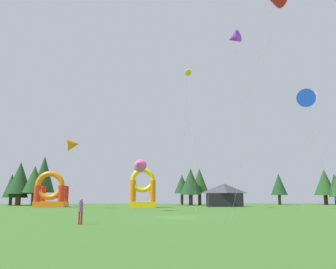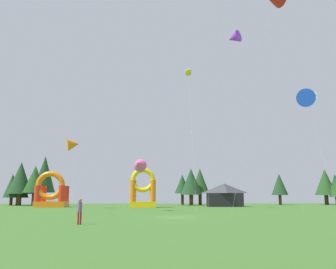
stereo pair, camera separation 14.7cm
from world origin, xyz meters
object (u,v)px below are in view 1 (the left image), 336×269
kite_white_box (313,96)px  festival_tent (224,195)px  kite_blue_delta (306,98)px  inflatable_blue_arch (143,192)px  kite_orange_delta (73,144)px  inflatable_yellow_castle (51,194)px  person_far_side (81,209)px  kite_yellow_parafoil (188,73)px  kite_purple_delta (234,38)px  kite_pink_delta (139,164)px

kite_white_box → festival_tent: kite_white_box is taller
kite_blue_delta → inflatable_blue_arch: bearing=123.6°
kite_orange_delta → inflatable_yellow_castle: bearing=127.0°
person_far_side → inflatable_yellow_castle: 40.66m
kite_white_box → kite_blue_delta: 5.26m
kite_orange_delta → inflatable_yellow_castle: kite_orange_delta is taller
kite_yellow_parafoil → kite_purple_delta: kite_purple_delta is taller
kite_pink_delta → inflatable_blue_arch: bearing=88.6°
kite_yellow_parafoil → inflatable_blue_arch: kite_yellow_parafoil is taller
kite_orange_delta → inflatable_blue_arch: kite_orange_delta is taller
inflatable_yellow_castle → kite_purple_delta: bearing=-24.5°
kite_purple_delta → person_far_side: size_ratio=15.05×
kite_pink_delta → festival_tent: 24.55m
kite_yellow_parafoil → festival_tent: (7.68, 9.95, -20.04)m
kite_white_box → kite_blue_delta: size_ratio=1.06×
inflatable_yellow_castle → person_far_side: bearing=-72.2°
kite_purple_delta → inflatable_blue_arch: kite_purple_delta is taller
inflatable_yellow_castle → kite_blue_delta: bearing=-40.7°
kite_white_box → inflatable_blue_arch: 32.10m
kite_yellow_parafoil → kite_purple_delta: (6.54, -5.15, 3.92)m
kite_yellow_parafoil → kite_orange_delta: (-18.79, 2.19, -11.88)m
kite_yellow_parafoil → person_far_side: 38.41m
festival_tent → inflatable_yellow_castle: bearing=-177.6°
kite_purple_delta → festival_tent: (1.14, 15.10, -23.96)m
kite_blue_delta → kite_purple_delta: bearing=103.3°
inflatable_blue_arch → kite_yellow_parafoil: bearing=-38.7°
festival_tent → kite_blue_delta: bearing=-85.3°
kite_pink_delta → inflatable_yellow_castle: 23.86m
kite_yellow_parafoil → inflatable_blue_arch: (-7.38, 5.91, -19.58)m
kite_purple_delta → kite_white_box: 17.91m
kite_orange_delta → kite_pink_delta: size_ratio=1.61×
kite_pink_delta → person_far_side: 22.21m
kite_orange_delta → inflatable_blue_arch: 14.26m
person_far_side → kite_yellow_parafoil: bearing=51.6°
kite_blue_delta → kite_orange_delta: (-28.95, 22.66, -1.91)m
kite_orange_delta → inflatable_yellow_castle: size_ratio=1.82×
kite_blue_delta → kite_pink_delta: (-17.90, 11.74, -6.07)m
kite_purple_delta → kite_orange_delta: kite_purple_delta is taller
kite_white_box → kite_orange_delta: size_ratio=1.24×
person_far_side → inflatable_yellow_castle: (-12.40, 38.71, 1.17)m
kite_white_box → inflatable_yellow_castle: bearing=145.8°
kite_yellow_parafoil → kite_purple_delta: bearing=-38.2°
kite_white_box → person_far_side: kite_white_box is taller
kite_pink_delta → inflatable_yellow_castle: kite_pink_delta is taller
person_far_side → kite_blue_delta: bearing=6.2°
inflatable_yellow_castle → kite_pink_delta: bearing=-47.5°
person_far_side → kite_pink_delta: bearing=62.8°
kite_orange_delta → festival_tent: bearing=16.3°
person_far_side → festival_tent: 44.29m
kite_purple_delta → kite_white_box: kite_purple_delta is taller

